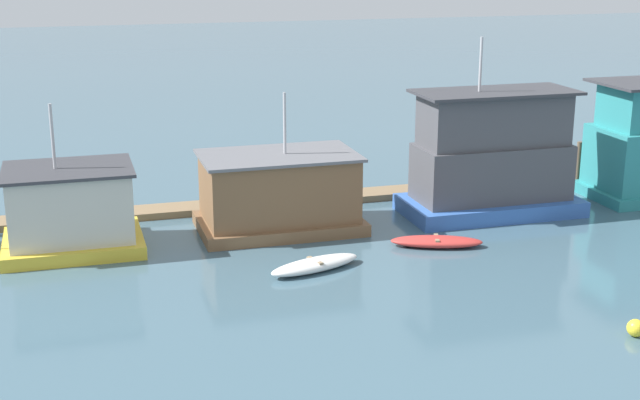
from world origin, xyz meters
The scene contains 10 objects.
ground_plane centered at (0.00, 0.00, 0.00)m, with size 200.00×200.00×0.00m, color #426070.
dock_walkway centered at (0.00, 3.40, 0.15)m, with size 51.00×1.48×0.30m, color #846B4C.
houseboat_yellow centered at (-9.47, -0.19, 1.52)m, with size 5.11×4.04×5.58m.
houseboat_brown centered at (-1.41, 0.04, 1.52)m, with size 6.47×4.04×5.57m.
houseboat_blue centered at (7.80, -0.26, 2.38)m, with size 7.47×3.72×7.51m.
dinghy_white centered at (-1.34, -4.97, 0.22)m, with size 3.70×2.02×0.44m.
dinghy_red centered at (3.82, -3.77, 0.21)m, with size 3.64×2.13×0.41m.
mooring_post_centre centered at (7.97, 2.41, 0.73)m, with size 0.25×0.25×1.46m, color brown.
mooring_post_near_right centered at (13.72, 2.41, 1.10)m, with size 0.25×0.25×2.20m, color brown.
buoy_yellow centered at (6.19, -12.89, 0.26)m, with size 0.53×0.53×0.53m, color yellow.
Camera 1 is at (-9.45, -33.40, 11.07)m, focal length 50.00 mm.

